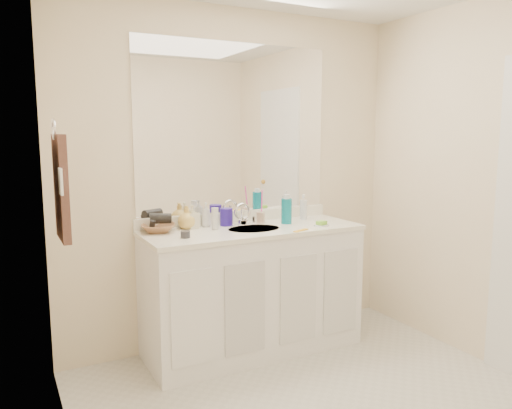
{
  "coord_description": "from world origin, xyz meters",
  "views": [
    {
      "loc": [
        -1.55,
        -1.98,
        1.54
      ],
      "look_at": [
        0.0,
        0.97,
        1.05
      ],
      "focal_mm": 35.0,
      "sensor_mm": 36.0,
      "label": 1
    }
  ],
  "objects": [
    {
      "name": "wall_back",
      "position": [
        0.0,
        1.3,
        1.2
      ],
      "size": [
        2.6,
        0.02,
        2.4
      ],
      "primitive_type": "cube",
      "color": "#FEEBC7",
      "rests_on": "floor"
    },
    {
      "name": "wall_left",
      "position": [
        -1.3,
        0.0,
        1.2
      ],
      "size": [
        0.02,
        2.6,
        2.4
      ],
      "primitive_type": "cube",
      "color": "#FEEBC7",
      "rests_on": "floor"
    },
    {
      "name": "vanity_cabinet",
      "position": [
        0.0,
        1.02,
        0.42
      ],
      "size": [
        1.5,
        0.55,
        0.85
      ],
      "primitive_type": "cube",
      "color": "white",
      "rests_on": "floor"
    },
    {
      "name": "countertop",
      "position": [
        0.0,
        1.02,
        0.86
      ],
      "size": [
        1.52,
        0.57,
        0.03
      ],
      "primitive_type": "cube",
      "color": "white",
      "rests_on": "vanity_cabinet"
    },
    {
      "name": "backsplash",
      "position": [
        0.0,
        1.29,
        0.92
      ],
      "size": [
        1.52,
        0.03,
        0.08
      ],
      "primitive_type": "cube",
      "color": "white",
      "rests_on": "countertop"
    },
    {
      "name": "sink_basin",
      "position": [
        0.0,
        1.0,
        0.87
      ],
      "size": [
        0.37,
        0.37,
        0.02
      ],
      "primitive_type": "cylinder",
      "color": "beige",
      "rests_on": "countertop"
    },
    {
      "name": "faucet",
      "position": [
        0.0,
        1.18,
        0.94
      ],
      "size": [
        0.02,
        0.02,
        0.11
      ],
      "primitive_type": "cylinder",
      "color": "silver",
      "rests_on": "countertop"
    },
    {
      "name": "mirror",
      "position": [
        0.0,
        1.29,
        1.56
      ],
      "size": [
        1.48,
        0.01,
        1.2
      ],
      "primitive_type": "cube",
      "color": "white",
      "rests_on": "wall_back"
    },
    {
      "name": "blue_mug",
      "position": [
        -0.12,
        1.19,
        0.94
      ],
      "size": [
        0.1,
        0.1,
        0.12
      ],
      "primitive_type": "cylinder",
      "rotation": [
        0.0,
        0.0,
        -0.11
      ],
      "color": "#291698",
      "rests_on": "countertop"
    },
    {
      "name": "tan_cup",
      "position": [
        0.14,
        1.16,
        0.92
      ],
      "size": [
        0.07,
        0.07,
        0.08
      ],
      "primitive_type": "cylinder",
      "rotation": [
        0.0,
        0.0,
        -0.09
      ],
      "color": "beige",
      "rests_on": "countertop"
    },
    {
      "name": "toothbrush",
      "position": [
        0.15,
        1.16,
        1.03
      ],
      "size": [
        0.02,
        0.04,
        0.19
      ],
      "primitive_type": "cylinder",
      "rotation": [
        0.14,
        0.0,
        -0.33
      ],
      "color": "#FF43B7",
      "rests_on": "tan_cup"
    },
    {
      "name": "mouthwash_bottle",
      "position": [
        0.29,
        1.06,
        0.97
      ],
      "size": [
        0.09,
        0.09,
        0.18
      ],
      "primitive_type": "cylinder",
      "rotation": [
        0.0,
        0.0,
        -0.14
      ],
      "color": "#0C7F94",
      "rests_on": "countertop"
    },
    {
      "name": "clear_pump_bottle",
      "position": [
        0.5,
        1.16,
        0.95
      ],
      "size": [
        0.07,
        0.07,
        0.15
      ],
      "primitive_type": "cylinder",
      "rotation": [
        0.0,
        0.0,
        0.29
      ],
      "color": "silver",
      "rests_on": "countertop"
    },
    {
      "name": "soap_dish",
      "position": [
        0.46,
        0.86,
        0.89
      ],
      "size": [
        0.11,
        0.1,
        0.01
      ],
      "primitive_type": "cube",
      "rotation": [
        0.0,
        0.0,
        0.38
      ],
      "color": "white",
      "rests_on": "countertop"
    },
    {
      "name": "green_soap",
      "position": [
        0.46,
        0.86,
        0.9
      ],
      "size": [
        0.08,
        0.07,
        0.02
      ],
      "primitive_type": "cube",
      "rotation": [
        0.0,
        0.0,
        0.31
      ],
      "color": "#82D634",
      "rests_on": "soap_dish"
    },
    {
      "name": "orange_comb",
      "position": [
        0.24,
        0.79,
        0.88
      ],
      "size": [
        0.14,
        0.08,
        0.01
      ],
      "primitive_type": "cube",
      "rotation": [
        0.0,
        0.0,
        0.37
      ],
      "color": "yellow",
      "rests_on": "countertop"
    },
    {
      "name": "dark_jar",
      "position": [
        -0.52,
        0.94,
        0.9
      ],
      "size": [
        0.08,
        0.08,
        0.04
      ],
      "primitive_type": "cylinder",
      "rotation": [
        0.0,
        0.0,
        0.43
      ],
      "color": "#303036",
      "rests_on": "countertop"
    },
    {
      "name": "extra_white_bottle",
      "position": [
        -0.25,
        1.09,
        0.96
      ],
      "size": [
        0.05,
        0.05,
        0.15
      ],
      "primitive_type": "cylinder",
      "rotation": [
        0.0,
        0.0,
        -0.09
      ],
      "color": "silver",
      "rests_on": "countertop"
    },
    {
      "name": "soap_bottle_white",
      "position": [
        -0.27,
        1.22,
        0.96
      ],
      "size": [
        0.08,
        0.08,
        0.17
      ],
      "primitive_type": "imported",
      "rotation": [
        0.0,
        0.0,
        -0.21
      ],
      "color": "silver",
      "rests_on": "countertop"
    },
    {
      "name": "soap_bottle_cream",
      "position": [
        -0.37,
        1.21,
        0.96
      ],
      "size": [
        0.08,
        0.09,
        0.16
      ],
      "primitive_type": "imported",
      "rotation": [
        0.0,
        0.0,
        0.16
      ],
      "color": "#EEE7C2",
      "rests_on": "countertop"
    },
    {
      "name": "soap_bottle_yellow",
      "position": [
        -0.41,
        1.21,
        0.96
      ],
      "size": [
        0.13,
        0.13,
        0.16
      ],
      "primitive_type": "imported",
      "rotation": [
        0.0,
        0.0,
        -0.05
      ],
      "color": "#E6BE59",
      "rests_on": "countertop"
    },
    {
      "name": "wicker_basket",
      "position": [
        -0.62,
        1.19,
        0.91
      ],
      "size": [
        0.28,
        0.28,
        0.05
      ],
      "primitive_type": "imported",
      "rotation": [
        0.0,
        0.0,
        -0.35
      ],
      "color": "brown",
      "rests_on": "countertop"
    },
    {
      "name": "hair_dryer",
      "position": [
        -0.6,
        1.19,
        0.97
      ],
      "size": [
        0.15,
        0.12,
        0.07
      ],
      "primitive_type": "cylinder",
      "rotation": [
        0.0,
        1.57,
        -0.41
      ],
      "color": "black",
      "rests_on": "wicker_basket"
    },
    {
      "name": "towel_ring",
      "position": [
        -1.27,
        0.77,
        1.55
      ],
      "size": [
        0.01,
        0.11,
        0.11
      ],
      "primitive_type": "torus",
      "rotation": [
        0.0,
        1.57,
        0.0
      ],
      "color": "silver",
      "rests_on": "wall_left"
    },
    {
      "name": "hand_towel",
      "position": [
        -1.25,
        0.77,
        1.25
      ],
      "size": [
        0.04,
        0.32,
        0.55
      ],
      "primitive_type": "cube",
      "color": "#3F2822",
      "rests_on": "towel_ring"
    },
    {
      "name": "switch_plate",
      "position": [
        -1.27,
        0.57,
        1.3
      ],
      "size": [
        0.01,
        0.08,
        0.13
      ],
      "primitive_type": "cube",
      "color": "white",
      "rests_on": "wall_left"
    }
  ]
}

